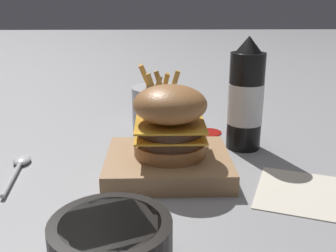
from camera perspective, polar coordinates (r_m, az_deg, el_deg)
ground_plane at (r=0.67m, az=-2.17°, el=-6.45°), size 6.00×6.00×0.00m
serving_board at (r=0.66m, az=0.00°, el=-5.51°), size 0.20×0.17×0.03m
burger at (r=0.63m, az=0.29°, el=0.86°), size 0.12×0.12×0.12m
ketchup_bottle at (r=0.76m, az=11.20°, el=3.89°), size 0.07×0.07×0.21m
fries_basket at (r=0.86m, az=-1.52°, el=2.65°), size 0.11×0.11×0.15m
side_bowl at (r=0.45m, az=-8.24°, el=-16.36°), size 0.13×0.13×0.05m
spoon at (r=0.72m, az=-20.75°, el=-5.24°), size 0.04×0.16×0.01m
ketchup_puddle at (r=0.85m, az=5.95°, el=-0.87°), size 0.06×0.06×0.00m
parchment_square at (r=0.63m, az=19.60°, el=-9.13°), size 0.19×0.19×0.00m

